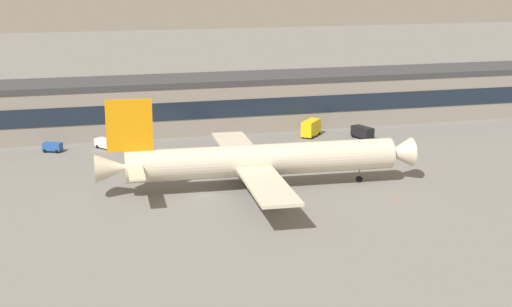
{
  "coord_description": "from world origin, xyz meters",
  "views": [
    {
      "loc": [
        -21.41,
        -114.61,
        37.02
      ],
      "look_at": [
        10.1,
        5.69,
        5.0
      ],
      "focal_mm": 52.87,
      "sensor_mm": 36.0,
      "label": 1
    }
  ],
  "objects_px": {
    "airliner": "(257,160)",
    "stair_truck": "(311,128)",
    "belt_loader": "(107,144)",
    "baggage_tug": "(52,147)",
    "crew_van": "(362,132)",
    "traffic_cone_0": "(396,198)",
    "follow_me_car": "(228,140)"
  },
  "relations": [
    {
      "from": "airliner",
      "to": "stair_truck",
      "type": "xyz_separation_m",
      "value": [
        21.02,
        34.06,
        -2.91
      ]
    },
    {
      "from": "belt_loader",
      "to": "stair_truck",
      "type": "bearing_deg",
      "value": 0.36
    },
    {
      "from": "airliner",
      "to": "baggage_tug",
      "type": "relative_size",
      "value": 13.1
    },
    {
      "from": "crew_van",
      "to": "traffic_cone_0",
      "type": "relative_size",
      "value": 9.93
    },
    {
      "from": "follow_me_car",
      "to": "baggage_tug",
      "type": "distance_m",
      "value": 35.21
    },
    {
      "from": "airliner",
      "to": "baggage_tug",
      "type": "xyz_separation_m",
      "value": [
        -33.03,
        34.29,
        -3.8
      ]
    },
    {
      "from": "traffic_cone_0",
      "to": "follow_me_car",
      "type": "bearing_deg",
      "value": 112.92
    },
    {
      "from": "follow_me_car",
      "to": "stair_truck",
      "type": "relative_size",
      "value": 0.76
    },
    {
      "from": "follow_me_car",
      "to": "baggage_tug",
      "type": "relative_size",
      "value": 1.14
    },
    {
      "from": "airliner",
      "to": "crew_van",
      "type": "height_order",
      "value": "airliner"
    },
    {
      "from": "follow_me_car",
      "to": "stair_truck",
      "type": "height_order",
      "value": "stair_truck"
    },
    {
      "from": "airliner",
      "to": "crew_van",
      "type": "xyz_separation_m",
      "value": [
        31.02,
        29.52,
        -3.43
      ]
    },
    {
      "from": "stair_truck",
      "to": "crew_van",
      "type": "height_order",
      "value": "stair_truck"
    },
    {
      "from": "airliner",
      "to": "follow_me_car",
      "type": "distance_m",
      "value": 31.09
    },
    {
      "from": "traffic_cone_0",
      "to": "baggage_tug",
      "type": "bearing_deg",
      "value": 139.09
    },
    {
      "from": "follow_me_car",
      "to": "traffic_cone_0",
      "type": "bearing_deg",
      "value": -67.08
    },
    {
      "from": "stair_truck",
      "to": "baggage_tug",
      "type": "distance_m",
      "value": 54.06
    },
    {
      "from": "belt_loader",
      "to": "traffic_cone_0",
      "type": "relative_size",
      "value": 11.33
    },
    {
      "from": "follow_me_car",
      "to": "belt_loader",
      "type": "height_order",
      "value": "belt_loader"
    },
    {
      "from": "airliner",
      "to": "follow_me_car",
      "type": "height_order",
      "value": "airliner"
    },
    {
      "from": "airliner",
      "to": "baggage_tug",
      "type": "height_order",
      "value": "airliner"
    },
    {
      "from": "airliner",
      "to": "crew_van",
      "type": "relative_size",
      "value": 9.55
    },
    {
      "from": "belt_loader",
      "to": "follow_me_car",
      "type": "bearing_deg",
      "value": -7.03
    },
    {
      "from": "belt_loader",
      "to": "traffic_cone_0",
      "type": "bearing_deg",
      "value": -47.09
    },
    {
      "from": "follow_me_car",
      "to": "crew_van",
      "type": "distance_m",
      "value": 29.05
    },
    {
      "from": "follow_me_car",
      "to": "airliner",
      "type": "bearing_deg",
      "value": -93.73
    },
    {
      "from": "traffic_cone_0",
      "to": "airliner",
      "type": "bearing_deg",
      "value": 149.79
    },
    {
      "from": "stair_truck",
      "to": "belt_loader",
      "type": "height_order",
      "value": "stair_truck"
    },
    {
      "from": "airliner",
      "to": "follow_me_car",
      "type": "relative_size",
      "value": 11.45
    },
    {
      "from": "follow_me_car",
      "to": "traffic_cone_0",
      "type": "distance_m",
      "value": 46.05
    },
    {
      "from": "belt_loader",
      "to": "airliner",
      "type": "bearing_deg",
      "value": -56.62
    },
    {
      "from": "crew_van",
      "to": "traffic_cone_0",
      "type": "distance_m",
      "value": 42.62
    }
  ]
}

